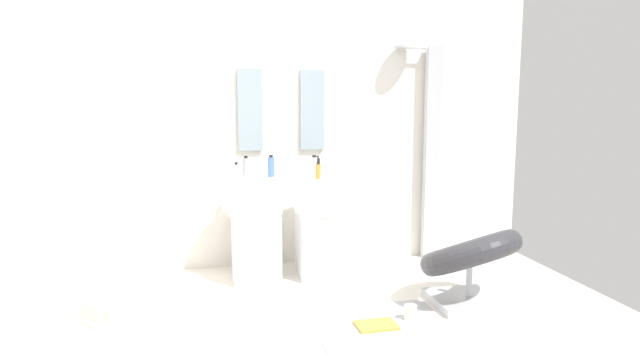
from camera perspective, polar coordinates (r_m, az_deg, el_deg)
The scene contains 18 objects.
ground_plane at distance 3.73m, azimuth -0.59°, elevation -16.20°, with size 4.80×3.60×0.04m, color silver.
rear_partition at distance 5.03m, azimuth -4.21°, elevation 5.67°, with size 4.80×0.10×2.60m, color silver.
pedestal_sink_left at distance 4.65m, azimuth -6.86°, elevation -4.86°, with size 0.46×0.46×0.99m.
pedestal_sink_right at distance 4.73m, azimuth 0.09°, elevation -4.58°, with size 0.46×0.46×0.99m.
vanity_mirror_left at distance 4.93m, azimuth -7.45°, elevation 7.39°, with size 0.22×0.03×0.74m, color #8C9EA8.
vanity_mirror_right at distance 5.00m, azimuth -0.84°, elevation 7.47°, with size 0.22×0.03×0.74m, color #8C9EA8.
shower_column at distance 5.31m, azimuth 11.60°, elevation 3.27°, with size 0.49×0.24×2.05m.
lounge_chair at distance 4.25m, azimuth 15.63°, elevation -8.13°, with size 1.07×1.08×0.65m.
towel_rack at distance 3.79m, azimuth -20.51°, elevation -5.98°, with size 0.37×0.22×0.95m.
area_rug at distance 3.83m, azimuth 6.62°, elevation -15.19°, with size 0.91×0.83×0.01m, color #B2B2B7.
magazine_ochre at distance 3.81m, azimuth 6.01°, elevation -15.08°, with size 0.28×0.19×0.02m, color gold.
coffee_mug at distance 3.94m, azimuth 9.59°, elevation -13.69°, with size 0.09×0.09×0.10m, color white.
soap_bottle_clear at distance 4.50m, azimuth -8.88°, elevation 0.88°, with size 0.05×0.05×0.15m.
soap_bottle_black at distance 4.75m, azimuth -0.29°, elevation 1.48°, with size 0.05×0.05×0.16m.
soap_bottle_grey at distance 4.70m, azimuth -7.87°, elevation 1.40°, with size 0.06×0.06×0.18m.
soap_bottle_white at distance 4.74m, azimuth -0.63°, elevation 1.52°, with size 0.06×0.06×0.17m.
soap_bottle_blue at distance 4.62m, azimuth -5.21°, elevation 1.41°, with size 0.06×0.06×0.19m.
soap_bottle_amber at distance 4.48m, azimuth -0.21°, elevation 0.93°, with size 0.05×0.05×0.14m.
Camera 1 is at (-0.64, -3.34, 1.53)m, focal length 30.13 mm.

